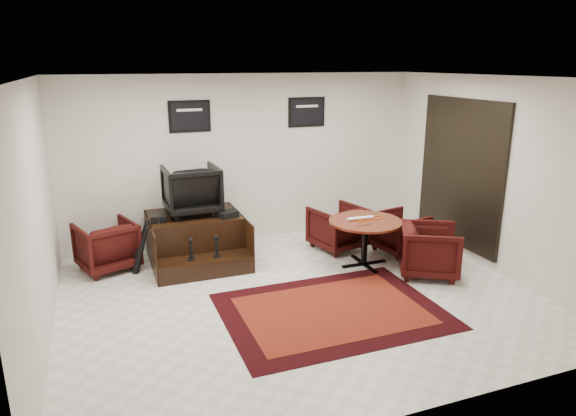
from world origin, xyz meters
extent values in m
plane|color=silver|center=(0.00, 0.00, 0.00)|extent=(6.00, 6.00, 0.00)
cube|color=silver|center=(0.00, 2.50, 1.40)|extent=(6.00, 0.02, 2.80)
cube|color=silver|center=(0.00, -2.50, 1.40)|extent=(6.00, 0.02, 2.80)
cube|color=silver|center=(-3.00, 0.00, 1.40)|extent=(0.02, 5.00, 2.80)
cube|color=silver|center=(3.00, 0.00, 1.40)|extent=(0.02, 5.00, 2.80)
cube|color=white|center=(0.00, 0.00, 2.80)|extent=(6.00, 5.00, 0.02)
cube|color=black|center=(2.97, 0.70, 1.30)|extent=(0.05, 1.90, 2.30)
cube|color=black|center=(2.96, 0.70, 1.30)|extent=(0.02, 1.72, 2.12)
cube|color=black|center=(2.97, 0.70, 1.30)|extent=(0.03, 0.05, 2.12)
cube|color=black|center=(-0.90, 2.48, 2.15)|extent=(0.66, 0.03, 0.50)
cube|color=black|center=(-0.90, 2.46, 2.15)|extent=(0.58, 0.01, 0.42)
cube|color=silver|center=(-0.90, 2.46, 2.25)|extent=(0.40, 0.00, 0.04)
cube|color=black|center=(1.10, 2.48, 2.15)|extent=(0.66, 0.03, 0.50)
cube|color=black|center=(1.10, 2.46, 2.15)|extent=(0.58, 0.01, 0.42)
cube|color=silver|center=(1.10, 2.46, 2.25)|extent=(0.40, 0.00, 0.04)
cube|color=black|center=(0.21, -0.51, 0.00)|extent=(2.66, 2.00, 0.01)
cube|color=#581D0C|center=(0.21, -0.51, 0.01)|extent=(2.19, 1.52, 0.01)
cube|color=black|center=(-1.02, 1.88, 0.36)|extent=(1.38, 1.03, 0.72)
cube|color=black|center=(-1.02, 1.17, 0.13)|extent=(1.38, 0.41, 0.26)
cube|color=black|center=(-1.71, 1.68, 0.36)|extent=(0.02, 1.44, 0.72)
cube|color=black|center=(-0.34, 1.68, 0.36)|extent=(0.02, 1.44, 0.72)
cylinder|color=black|center=(-1.21, 1.17, 0.27)|extent=(0.11, 0.11, 0.02)
cylinder|color=black|center=(-1.21, 1.17, 0.40)|extent=(0.04, 0.04, 0.24)
sphere|color=black|center=(-1.21, 1.17, 0.55)|extent=(0.07, 0.07, 0.07)
cylinder|color=black|center=(-0.84, 1.17, 0.27)|extent=(0.11, 0.11, 0.02)
cylinder|color=black|center=(-0.84, 1.17, 0.40)|extent=(0.04, 0.04, 0.24)
sphere|color=black|center=(-0.84, 1.17, 0.55)|extent=(0.07, 0.07, 0.07)
imported|color=black|center=(-1.02, 1.93, 1.13)|extent=(0.82, 0.77, 0.83)
cube|color=black|center=(-1.63, 1.72, 0.77)|extent=(0.13, 0.29, 0.10)
cube|color=black|center=(-1.51, 1.71, 0.77)|extent=(0.13, 0.29, 0.10)
cube|color=black|center=(-0.56, 1.54, 0.77)|extent=(0.32, 0.27, 0.10)
imported|color=black|center=(-2.32, 1.90, 0.40)|extent=(0.97, 0.93, 0.80)
cylinder|color=#3F1309|center=(1.32, 0.69, 0.69)|extent=(1.08, 1.08, 0.03)
cylinder|color=black|center=(1.32, 0.69, 0.36)|extent=(0.09, 0.09, 0.64)
cube|color=black|center=(1.32, 0.69, 0.01)|extent=(0.73, 0.06, 0.03)
cube|color=black|center=(1.32, 0.69, 0.01)|extent=(0.06, 0.73, 0.03)
imported|color=black|center=(1.26, 1.49, 0.39)|extent=(0.92, 0.88, 0.79)
imported|color=black|center=(2.14, 0.98, 0.36)|extent=(0.79, 0.82, 0.73)
imported|color=black|center=(2.01, 0.04, 0.41)|extent=(1.03, 1.05, 0.81)
cylinder|color=white|center=(1.26, 0.74, 0.73)|extent=(0.42, 0.07, 0.05)
cylinder|color=#D2530B|center=(1.39, 0.66, 0.72)|extent=(0.45, 0.09, 0.01)
cylinder|color=#D2530B|center=(1.39, 0.76, 0.72)|extent=(0.43, 0.15, 0.01)
cylinder|color=#4C1933|center=(1.09, 0.49, 0.71)|extent=(0.09, 0.06, 0.01)
cylinder|color=#4C1933|center=(1.15, 0.49, 0.71)|extent=(0.09, 0.06, 0.01)
cylinder|color=#4C1933|center=(1.21, 0.49, 0.71)|extent=(0.09, 0.06, 0.01)
cylinder|color=#4C1933|center=(1.27, 0.49, 0.71)|extent=(0.09, 0.06, 0.01)
camera|label=1|loc=(-2.33, -5.70, 2.98)|focal=32.00mm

